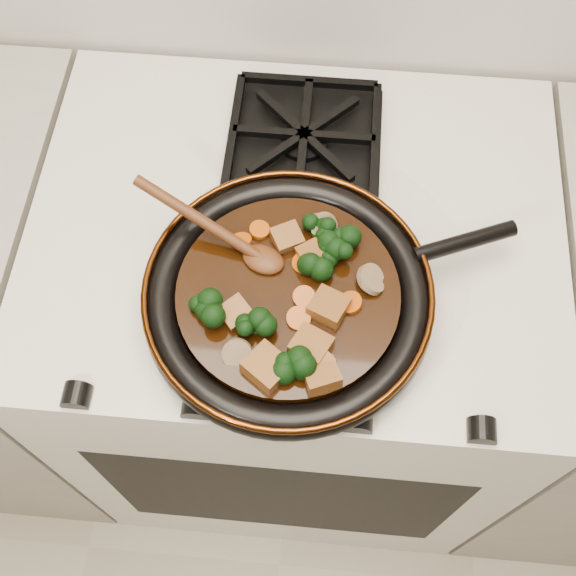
{
  "coord_description": "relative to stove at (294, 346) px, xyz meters",
  "views": [
    {
      "loc": [
        0.04,
        1.14,
        1.76
      ],
      "look_at": [
        0.0,
        1.55,
        0.97
      ],
      "focal_mm": 45.0,
      "sensor_mm": 36.0,
      "label": 1
    }
  ],
  "objects": [
    {
      "name": "broccoli_floret_4",
      "position": [
        -0.03,
        -0.19,
        0.52
      ],
      "size": [
        0.09,
        0.08,
        0.07
      ],
      "primitive_type": null,
      "rotation": [
        -0.22,
        -0.18,
        0.49
      ],
      "color": "black",
      "rests_on": "braising_sauce"
    },
    {
      "name": "broccoli_floret_0",
      "position": [
        0.03,
        -0.05,
        0.52
      ],
      "size": [
        0.07,
        0.08,
        0.06
      ],
      "primitive_type": null,
      "rotation": [
        0.13,
        -0.14,
        0.47
      ],
      "color": "black",
      "rests_on": "braising_sauce"
    },
    {
      "name": "tofu_cube_1",
      "position": [
        0.04,
        -0.21,
        0.52
      ],
      "size": [
        0.06,
        0.06,
        0.03
      ],
      "primitive_type": "cube",
      "rotation": [
        -0.03,
        0.07,
        1.11
      ],
      "color": "brown",
      "rests_on": "braising_sauce"
    },
    {
      "name": "mushroom_slice_1",
      "position": [
        0.1,
        -0.12,
        0.52
      ],
      "size": [
        0.04,
        0.04,
        0.02
      ],
      "primitive_type": "cylinder",
      "rotation": [
        0.59,
        0.0,
        2.12
      ],
      "color": "#7F6749",
      "rests_on": "braising_sauce"
    },
    {
      "name": "mushroom_slice_4",
      "position": [
        0.04,
        -0.04,
        0.52
      ],
      "size": [
        0.05,
        0.05,
        0.02
      ],
      "primitive_type": "cylinder",
      "rotation": [
        0.53,
        0.0,
        2.31
      ],
      "color": "#7F6749",
      "rests_on": "braising_sauce"
    },
    {
      "name": "burner_grate_back",
      "position": [
        0.0,
        0.14,
        0.46
      ],
      "size": [
        0.23,
        0.23,
        0.03
      ],
      "primitive_type": null,
      "color": "black",
      "rests_on": "stove"
    },
    {
      "name": "tofu_cube_3",
      "position": [
        -0.01,
        -0.07,
        0.52
      ],
      "size": [
        0.05,
        0.05,
        0.02
      ],
      "primitive_type": "cube",
      "rotation": [
        0.11,
        -0.0,
        0.49
      ],
      "color": "brown",
      "rests_on": "braising_sauce"
    },
    {
      "name": "tofu_cube_7",
      "position": [
        0.04,
        -0.23,
        0.52
      ],
      "size": [
        0.05,
        0.05,
        0.02
      ],
      "primitive_type": "cube",
      "rotation": [
        -0.03,
        0.04,
        2.37
      ],
      "color": "brown",
      "rests_on": "braising_sauce"
    },
    {
      "name": "tofu_cube_0",
      "position": [
        0.05,
        -0.25,
        0.52
      ],
      "size": [
        0.05,
        0.05,
        0.03
      ],
      "primitive_type": "cube",
      "rotation": [
        -0.12,
        -0.0,
        0.4
      ],
      "color": "brown",
      "rests_on": "braising_sauce"
    },
    {
      "name": "carrot_coin_2",
      "position": [
        -0.06,
        -0.07,
        0.51
      ],
      "size": [
        0.03,
        0.03,
        0.02
      ],
      "primitive_type": "cylinder",
      "rotation": [
        -0.24,
        -0.07,
        0.0
      ],
      "color": "#A74104",
      "rests_on": "braising_sauce"
    },
    {
      "name": "mushroom_slice_0",
      "position": [
        0.04,
        -0.04,
        0.52
      ],
      "size": [
        0.04,
        0.03,
        0.03
      ],
      "primitive_type": "cylinder",
      "rotation": [
        0.97,
        0.0,
        0.22
      ],
      "color": "#7F6749",
      "rests_on": "braising_sauce"
    },
    {
      "name": "mushroom_slice_2",
      "position": [
        -0.05,
        -0.23,
        0.52
      ],
      "size": [
        0.04,
        0.03,
        0.03
      ],
      "primitive_type": "cylinder",
      "rotation": [
        0.72,
        0.0,
        0.04
      ],
      "color": "#7F6749",
      "rests_on": "braising_sauce"
    },
    {
      "name": "broccoli_floret_1",
      "position": [
        -0.09,
        -0.18,
        0.52
      ],
      "size": [
        0.09,
        0.09,
        0.07
      ],
      "primitive_type": null,
      "rotation": [
        -0.09,
        -0.22,
        1.07
      ],
      "color": "black",
      "rests_on": "braising_sauce"
    },
    {
      "name": "wooden_spoon",
      "position": [
        -0.08,
        -0.08,
        0.53
      ],
      "size": [
        0.13,
        0.07,
        0.19
      ],
      "rotation": [
        0.0,
        0.0,
        2.76
      ],
      "color": "#4E2710",
      "rests_on": "braising_sauce"
    },
    {
      "name": "mushroom_slice_3",
      "position": [
        0.1,
        -0.11,
        0.52
      ],
      "size": [
        0.04,
        0.05,
        0.03
      ],
      "primitive_type": "cylinder",
      "rotation": [
        0.62,
        0.0,
        1.32
      ],
      "color": "#7F6749",
      "rests_on": "braising_sauce"
    },
    {
      "name": "carrot_coin_0",
      "position": [
        0.08,
        -0.15,
        0.51
      ],
      "size": [
        0.03,
        0.03,
        0.02
      ],
      "primitive_type": "cylinder",
      "rotation": [
        0.11,
        -0.29,
        0.0
      ],
      "color": "#A74104",
      "rests_on": "braising_sauce"
    },
    {
      "name": "tofu_cube_6",
      "position": [
        -0.01,
        -0.24,
        0.52
      ],
      "size": [
        0.07,
        0.06,
        0.03
      ],
      "primitive_type": "cube",
      "rotation": [
        0.01,
        0.07,
        0.94
      ],
      "color": "brown",
      "rests_on": "braising_sauce"
    },
    {
      "name": "tofu_cube_4",
      "position": [
        0.03,
        -0.09,
        0.52
      ],
      "size": [
        0.05,
        0.05,
        0.03
      ],
      "primitive_type": "cube",
      "rotation": [
        -0.08,
        0.11,
        2.13
      ],
      "color": "brown",
      "rests_on": "braising_sauce"
    },
    {
      "name": "broccoli_floret_3",
      "position": [
        0.06,
        -0.08,
        0.52
      ],
      "size": [
        0.07,
        0.07,
        0.08
      ],
      "primitive_type": null,
      "rotation": [
        -0.13,
        0.24,
        0.0
      ],
      "color": "black",
      "rests_on": "braising_sauce"
    },
    {
      "name": "skillet",
      "position": [
        0.0,
        -0.14,
        0.49
      ],
      "size": [
        0.48,
        0.37,
        0.05
      ],
      "rotation": [
        0.0,
        0.0,
        0.4
      ],
      "color": "black",
      "rests_on": "burner_grate_front"
    },
    {
      "name": "broccoli_floret_2",
      "position": [
        0.02,
        -0.25,
        0.52
      ],
      "size": [
        0.07,
        0.07,
        0.06
      ],
      "primitive_type": null,
      "rotation": [
        0.11,
        -0.12,
        3.03
      ],
      "color": "black",
      "rests_on": "braising_sauce"
    },
    {
      "name": "carrot_coin_5",
      "position": [
        0.02,
        -0.15,
        0.51
      ],
      "size": [
        0.03,
        0.03,
        0.02
      ],
      "primitive_type": "cylinder",
      "rotation": [
        0.3,
        0.02,
        0.0
      ],
      "color": "#A74104",
      "rests_on": "braising_sauce"
    },
    {
      "name": "carrot_coin_3",
      "position": [
        0.02,
        -0.1,
        0.51
      ],
      "size": [
        0.03,
        0.03,
        0.02
      ],
      "primitive_type": "cylinder",
      "rotation": [
        0.14,
        -0.32,
        0.0
      ],
      "color": "#A74104",
      "rests_on": "braising_sauce"
    },
    {
      "name": "braising_sauce",
      "position": [
        0.0,
        -0.14,
        0.5
      ],
      "size": [
        0.28,
        0.28,
        0.02
      ],
      "primitive_type": "cylinder",
      "color": "black",
      "rests_on": "skillet"
    },
    {
      "name": "tofu_cube_2",
      "position": [
        0.05,
        -0.16,
        0.52
      ],
      "size": [
        0.06,
        0.06,
        0.03
      ],
      "primitive_type": "cube",
      "rotation": [
        0.1,
        0.03,
        2.73
      ],
      "color": "brown",
      "rests_on": "braising_sauce"
    },
    {
      "name": "stove",
      "position": [
        0.0,
        0.0,
        0.0
      ],
      "size": [
        0.76,
        0.6,
        0.9
      ],
      "primitive_type": "cube",
      "color": "beige",
      "rests_on": "ground"
    },
    {
      "name": "carrot_coin_1",
      "position": [
        -0.04,
        -0.05,
        0.51
      ],
      "size": [
        0.03,
        0.03,
        0.01
      ],
      "primitive_type": "cylinder",
      "rotation": [
        0.03,
        0.1,
        0.0
      ],
      "color": "#A74104",
      "rests_on": "braising_sauce"
    },
    {
      "name": "carrot_coin_4",
      "position": [
        0.02,
        -0.18,
        0.51
      ],
      "size": [
        0.03,
        0.03,
        0.02
      ],
      "primitive_type": "cylinder",
      "rotation": [
        0.24,
        0.05,
        0.0
      ],
      "color": "#A74104",
      "rests_on": "braising_sauce"
    },
    {
      "name": "tofu_cube_5",
      "position": [
        -0.06,
        -0.18,
        0.52
      ],
      "size": [
        0.05,
        0.05,
        0.03
      ],
      "primitive_type": "cube",
      "rotation": [
        0.12,
        -0.1,
        0.73
      ],
      "color": "brown",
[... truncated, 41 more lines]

